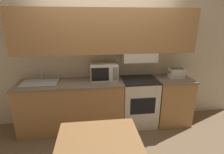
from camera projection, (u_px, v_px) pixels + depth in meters
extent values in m
plane|color=#7F664C|center=(106.00, 117.00, 3.66)|extent=(16.00, 16.00, 0.00)
cube|color=silver|center=(106.00, 57.00, 3.29)|extent=(5.53, 0.05, 2.55)
cube|color=tan|center=(106.00, 31.00, 2.97)|extent=(3.13, 0.32, 0.75)
cube|color=white|center=(139.00, 57.00, 3.18)|extent=(0.61, 0.34, 0.16)
cube|color=tan|center=(72.00, 107.00, 3.18)|extent=(1.82, 0.58, 0.87)
cube|color=#84705B|center=(70.00, 83.00, 3.04)|extent=(1.84, 0.60, 0.04)
cube|color=tan|center=(171.00, 101.00, 3.40)|extent=(0.64, 0.58, 0.87)
cube|color=#84705B|center=(174.00, 79.00, 3.26)|extent=(0.66, 0.60, 0.04)
cube|color=white|center=(138.00, 102.00, 3.33)|extent=(0.64, 0.56, 0.87)
cube|color=black|center=(140.00, 80.00, 3.20)|extent=(0.64, 0.56, 0.03)
cube|color=black|center=(143.00, 106.00, 3.05)|extent=(0.45, 0.01, 0.31)
cylinder|color=black|center=(133.00, 82.00, 3.07)|extent=(0.09, 0.09, 0.01)
cylinder|color=black|center=(149.00, 81.00, 3.10)|extent=(0.09, 0.09, 0.01)
cylinder|color=black|center=(130.00, 78.00, 3.28)|extent=(0.09, 0.09, 0.01)
cylinder|color=black|center=(145.00, 77.00, 3.31)|extent=(0.09, 0.09, 0.01)
cube|color=white|center=(104.00, 72.00, 3.15)|extent=(0.48, 0.33, 0.30)
cube|color=black|center=(100.00, 74.00, 2.98)|extent=(0.30, 0.01, 0.23)
cube|color=gray|center=(115.00, 74.00, 3.01)|extent=(0.09, 0.01, 0.23)
cube|color=white|center=(176.00, 73.00, 3.25)|extent=(0.27, 0.19, 0.18)
cube|color=black|center=(169.00, 72.00, 3.23)|extent=(0.01, 0.02, 0.02)
cube|color=black|center=(172.00, 69.00, 3.22)|extent=(0.04, 0.13, 0.01)
cube|color=black|center=(175.00, 69.00, 3.23)|extent=(0.04, 0.13, 0.01)
cube|color=black|center=(178.00, 69.00, 3.23)|extent=(0.04, 0.13, 0.01)
cube|color=black|center=(182.00, 69.00, 3.24)|extent=(0.04, 0.13, 0.01)
cube|color=#B7BABF|center=(40.00, 83.00, 2.97)|extent=(0.59, 0.39, 0.02)
cube|color=#4C4F54|center=(39.00, 83.00, 2.95)|extent=(0.51, 0.29, 0.01)
cylinder|color=#B7BABF|center=(41.00, 74.00, 3.07)|extent=(0.02, 0.02, 0.21)
cylinder|color=#B7BABF|center=(39.00, 69.00, 2.98)|extent=(0.02, 0.12, 0.02)
cube|color=#9E7042|center=(99.00, 141.00, 1.83)|extent=(0.88, 0.74, 0.04)
cube|color=#9E7042|center=(66.00, 151.00, 2.21)|extent=(0.06, 0.06, 0.70)
cube|color=#9E7042|center=(129.00, 146.00, 2.31)|extent=(0.06, 0.06, 0.70)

